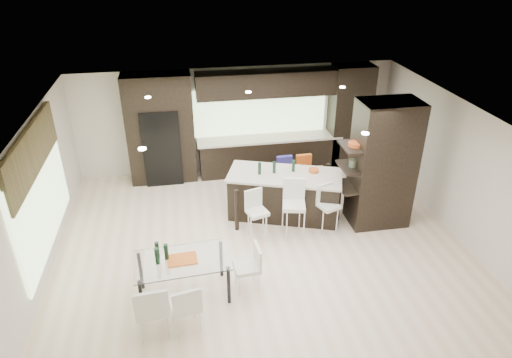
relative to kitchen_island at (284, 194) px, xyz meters
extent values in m
plane|color=beige|center=(-0.69, -0.99, -0.50)|extent=(8.00, 8.00, 0.00)
cube|color=beige|center=(-0.69, 2.51, 0.85)|extent=(8.00, 0.02, 2.70)
cube|color=beige|center=(-4.69, -0.99, 0.85)|extent=(0.02, 7.00, 2.70)
cube|color=beige|center=(3.31, -0.99, 0.85)|extent=(0.02, 7.00, 2.70)
cube|color=white|center=(-0.69, -0.99, 2.20)|extent=(8.00, 7.00, 0.02)
cube|color=#B2D199|center=(-4.65, -0.79, 0.85)|extent=(0.04, 3.20, 1.90)
cube|color=#B2D199|center=(-0.09, 2.47, 1.05)|extent=(3.40, 0.04, 1.20)
cube|color=brown|center=(-4.62, -0.79, 1.75)|extent=(0.08, 3.00, 0.80)
cube|color=white|center=(-0.69, -0.74, 2.18)|extent=(4.00, 3.00, 0.02)
cube|color=black|center=(-0.19, 2.18, 0.85)|extent=(6.80, 0.68, 2.70)
cube|color=black|center=(-2.59, 2.13, 0.45)|extent=(0.90, 0.68, 1.90)
cube|color=black|center=(1.91, -0.59, 0.85)|extent=(1.20, 0.80, 2.70)
cube|color=black|center=(0.00, 0.00, 0.00)|extent=(2.62, 1.77, 1.00)
cube|color=silver|center=(-0.74, -0.81, -0.07)|extent=(0.48, 0.48, 0.86)
cube|color=silver|center=(0.00, -0.84, 0.00)|extent=(0.52, 0.52, 1.00)
cube|color=silver|center=(0.74, -0.81, -0.08)|extent=(0.48, 0.48, 0.85)
cube|color=black|center=(0.57, 0.92, -0.24)|extent=(1.39, 0.57, 0.53)
cube|color=white|center=(-2.26, -2.25, -0.12)|extent=(1.62, 0.99, 0.75)
cube|color=silver|center=(-2.26, -2.99, -0.09)|extent=(0.53, 0.53, 0.83)
cube|color=silver|center=(-2.75, -3.02, -0.04)|extent=(0.54, 0.54, 0.93)
cube|color=silver|center=(-1.18, -2.25, -0.11)|extent=(0.46, 0.46, 0.79)
camera|label=1|loc=(-2.09, -8.38, 4.96)|focal=32.00mm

